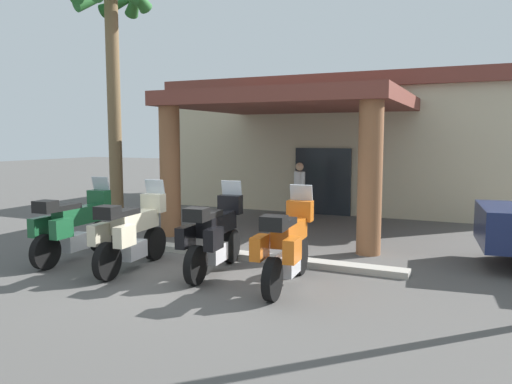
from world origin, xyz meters
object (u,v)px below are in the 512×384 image
object	(u,v)px
motorcycle_green	(73,226)
pedestrian	(299,188)
motorcycle_cream	(131,232)
motorcycle_orange	(287,245)
motel_building	(346,142)
motorcycle_black	(214,235)
palm_tree_roadside	(112,39)

from	to	relation	value
motorcycle_green	pedestrian	world-z (taller)	pedestrian
motorcycle_cream	motorcycle_orange	xyz separation A→B (m)	(2.99, 0.23, 0.00)
motel_building	motorcycle_green	size ratio (longest dim) A/B	5.30
motorcycle_black	motel_building	bearing A→B (deg)	-3.85
motorcycle_orange	motorcycle_cream	bearing A→B (deg)	89.38
motorcycle_green	motorcycle_cream	distance (m)	1.49
motorcycle_orange	motorcycle_green	bearing A→B (deg)	87.06
motorcycle_black	motorcycle_orange	size ratio (longest dim) A/B	1.00
pedestrian	palm_tree_roadside	distance (m)	6.42
motorcycle_green	motorcycle_cream	xyz separation A→B (m)	(1.49, -0.07, 0.00)
motorcycle_green	palm_tree_roadside	distance (m)	5.44
motel_building	pedestrian	bearing A→B (deg)	-92.36
motel_building	motorcycle_green	distance (m)	11.04
motorcycle_green	motel_building	bearing A→B (deg)	-16.96
motorcycle_cream	motorcycle_black	size ratio (longest dim) A/B	1.00
motorcycle_black	pedestrian	world-z (taller)	pedestrian
motel_building	pedestrian	distance (m)	4.66
motorcycle_cream	palm_tree_roadside	distance (m)	6.06
motorcycle_green	pedestrian	distance (m)	6.63
pedestrian	palm_tree_roadside	bearing A→B (deg)	-9.13
motorcycle_green	palm_tree_roadside	xyz separation A→B (m)	(-1.52, 3.04, 4.24)
motorcycle_cream	motorcycle_orange	bearing A→B (deg)	-91.46
motorcycle_green	palm_tree_roadside	world-z (taller)	palm_tree_roadside
pedestrian	motorcycle_black	bearing A→B (deg)	48.14
motel_building	motorcycle_black	world-z (taller)	motel_building
motorcycle_cream	palm_tree_roadside	xyz separation A→B (m)	(-3.02, 3.11, 4.24)
motorcycle_black	palm_tree_roadside	world-z (taller)	palm_tree_roadside
motorcycle_green	motorcycle_black	world-z (taller)	same
motorcycle_cream	motorcycle_black	world-z (taller)	same
motel_building	motorcycle_orange	distance (m)	10.74
pedestrian	motorcycle_green	bearing A→B (deg)	21.14
motorcycle_black	motorcycle_orange	distance (m)	1.51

